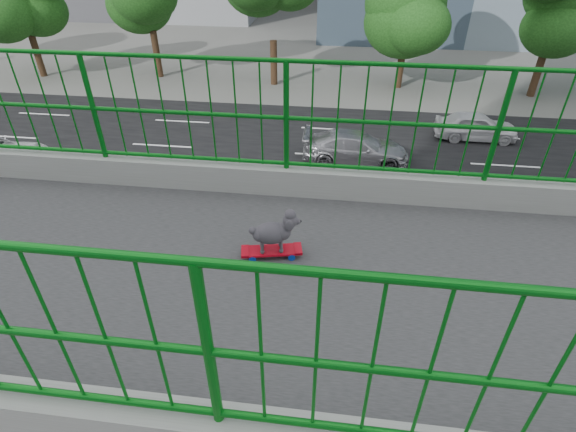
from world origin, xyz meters
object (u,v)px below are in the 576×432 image
(poodle, at_px, (274,231))
(skateboard, at_px, (272,251))
(car_4, at_px, (476,126))
(car_3, at_px, (356,148))
(car_0, at_px, (4,269))
(car_1, at_px, (241,225))

(poodle, bearing_deg, skateboard, -90.00)
(skateboard, xyz_separation_m, car_4, (-18.49, 7.17, -6.38))
(car_3, distance_m, car_4, 6.71)
(skateboard, height_order, poodle, poodle)
(poodle, relative_size, car_3, 0.09)
(car_0, distance_m, car_1, 7.19)
(skateboard, bearing_deg, car_3, 163.34)
(poodle, height_order, car_4, poodle)
(car_1, relative_size, car_3, 0.84)
(car_4, bearing_deg, car_1, 134.46)
(car_1, distance_m, car_4, 13.71)
(car_3, bearing_deg, car_1, 148.74)
(skateboard, distance_m, car_3, 16.61)
(skateboard, bearing_deg, car_1, -175.52)
(car_0, xyz_separation_m, car_3, (-9.60, 10.32, -0.08))
(car_0, bearing_deg, skateboard, 57.86)
(poodle, bearing_deg, car_4, 146.95)
(car_0, height_order, car_4, car_0)
(car_1, height_order, car_3, car_3)
(car_4, bearing_deg, car_3, 118.48)
(poodle, distance_m, car_3, 16.69)
(skateboard, relative_size, poodle, 1.24)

